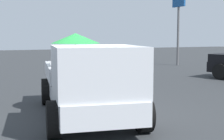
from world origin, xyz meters
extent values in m
plane|color=#2D3033|center=(0.00, 0.00, 0.00)|extent=(80.00, 80.00, 0.00)
cylinder|color=black|center=(1.89, 0.67, 0.40)|extent=(0.84, 0.41, 0.80)
cylinder|color=black|center=(1.56, -1.26, 0.40)|extent=(0.84, 0.41, 0.80)
cylinder|color=black|center=(-1.56, 1.26, 0.40)|extent=(0.84, 0.41, 0.80)
cylinder|color=black|center=(-1.89, -0.67, 0.40)|extent=(0.84, 0.41, 0.80)
cube|color=silver|center=(0.00, 0.00, 0.57)|extent=(5.23, 2.62, 0.50)
cube|color=silver|center=(1.38, -0.24, 1.36)|extent=(2.38, 2.19, 1.08)
cube|color=#4C606B|center=(2.37, -0.41, 1.56)|extent=(0.35, 1.71, 0.64)
cube|color=black|center=(-1.13, 0.19, 0.85)|extent=(3.07, 2.29, 0.06)
cube|color=silver|center=(-0.98, 1.10, 1.08)|extent=(2.78, 0.57, 0.40)
cube|color=silver|center=(-1.29, -0.71, 1.08)|extent=(2.78, 0.57, 0.40)
cube|color=silver|center=(-2.46, 0.42, 1.08)|extent=(0.41, 1.83, 0.40)
ellipsoid|color=olive|center=(-0.50, 0.08, 1.14)|extent=(0.72, 0.43, 0.52)
sphere|color=olive|center=(-0.20, 0.03, 1.46)|extent=(0.32, 0.32, 0.28)
cone|color=olive|center=(-0.19, 0.10, 1.60)|extent=(0.10, 0.10, 0.12)
cone|color=olive|center=(-0.22, -0.05, 1.60)|extent=(0.10, 0.10, 0.12)
cylinder|color=black|center=(-0.66, -0.08, 1.41)|extent=(0.03, 0.03, 1.07)
cone|color=#19722D|center=(-0.66, -0.08, 2.05)|extent=(1.57, 1.57, 0.28)
cylinder|color=black|center=(-4.18, 8.24, 0.38)|extent=(0.80, 0.48, 0.76)
cylinder|color=#59595B|center=(-11.31, 10.72, 2.05)|extent=(0.16, 0.16, 4.09)
cube|color=#194C8C|center=(-11.31, 10.72, 4.54)|extent=(1.40, 0.12, 0.90)
camera|label=1|loc=(8.08, -2.77, 2.14)|focal=52.45mm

